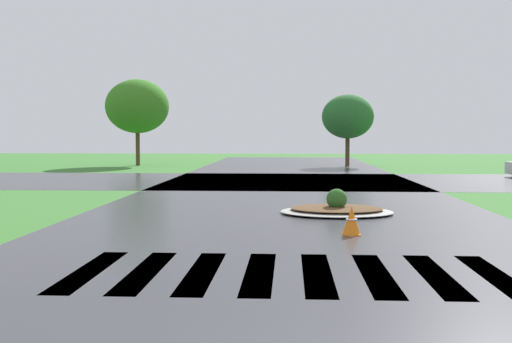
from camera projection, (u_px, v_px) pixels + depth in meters
The scene contains 6 objects.
asphalt_roadway at pixel (289, 221), 14.96m from camera, with size 11.25×80.00×0.01m, color #35353A.
asphalt_cross_road at pixel (289, 181), 27.55m from camera, with size 90.00×10.12×0.01m, color #35353A.
crosswalk_stripes at pixel (288, 273), 9.35m from camera, with size 6.75×2.97×0.01m.
median_island at pixel (337, 209), 16.28m from camera, with size 3.05×2.35×0.68m.
traffic_cone at pixel (352, 221), 12.87m from camera, with size 0.40×0.40×0.62m.
background_treeline at pixel (214, 109), 39.84m from camera, with size 47.82×5.22×5.83m.
Camera 1 is at (0.01, -4.88, 2.17)m, focal length 42.22 mm.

